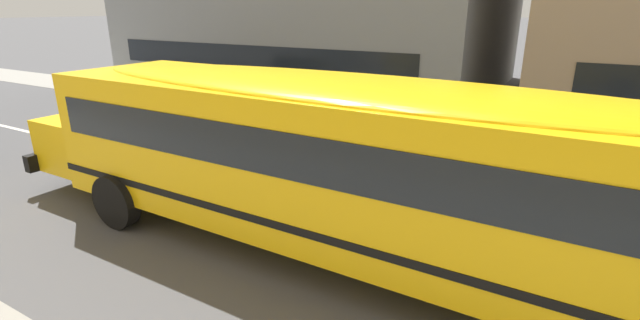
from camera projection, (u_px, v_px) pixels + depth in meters
ground_plane at (423, 225)px, 8.98m from camera, size 400.00×400.00×0.00m
sidewalk_far at (491, 140)px, 14.72m from camera, size 120.00×3.00×0.01m
lane_centreline at (423, 225)px, 8.98m from camera, size 110.00×0.16×0.01m
school_bus at (342, 154)px, 7.41m from camera, size 13.85×3.33×3.09m
parked_car_white_by_hydrant at (186, 96)px, 17.50m from camera, size 3.92×1.91×1.64m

